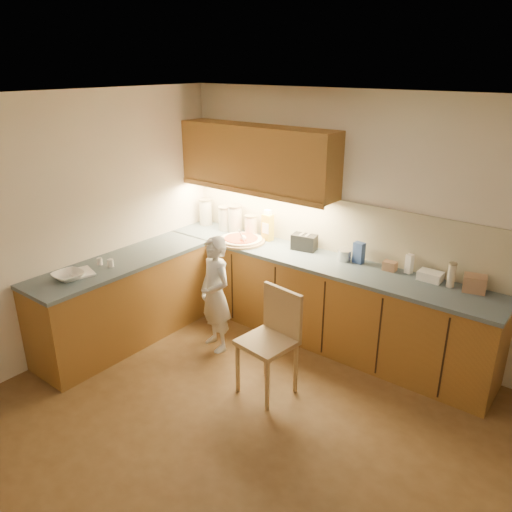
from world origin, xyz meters
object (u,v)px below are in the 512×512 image
pizza_on_board (241,240)px  oil_jug (268,226)px  wooden_chair (273,334)px  child (215,294)px  toaster (304,242)px

pizza_on_board → oil_jug: bearing=51.0°
pizza_on_board → wooden_chair: bearing=-39.7°
child → toaster: bearing=84.0°
wooden_chair → oil_jug: oil_jug is taller
child → wooden_chair: size_ratio=1.27×
pizza_on_board → wooden_chair: size_ratio=0.56×
child → wooden_chair: child is taller
wooden_chair → toaster: size_ratio=3.37×
pizza_on_board → wooden_chair: pizza_on_board is taller
oil_jug → pizza_on_board: bearing=-129.0°
pizza_on_board → oil_jug: (0.19, 0.24, 0.14)m
wooden_chair → child: bearing=173.6°
child → toaster: (0.44, 0.97, 0.39)m
toaster → oil_jug: bearing=168.5°
toaster → child: bearing=-125.1°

